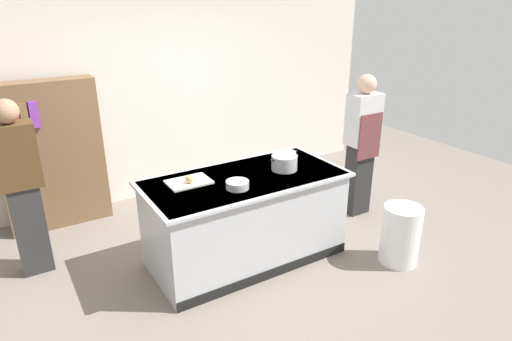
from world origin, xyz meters
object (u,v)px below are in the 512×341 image
Objects in this scene: person_guest at (21,185)px; onion at (189,179)px; stock_pot at (284,163)px; mixing_bowl at (237,185)px; sauce_pan at (288,156)px; trash_bin at (401,235)px; bookshelf at (52,155)px; person_chef at (362,143)px.

onion is at bearing 70.39° from person_guest.
mixing_bowl is (-0.63, -0.16, -0.04)m from stock_pot.
sauce_pan is 0.38× the size of trash_bin.
sauce_pan is at bearing 24.26° from mixing_bowl.
stock_pot is at bearing 78.86° from person_guest.
person_guest reaches higher than sauce_pan.
mixing_bowl is 0.13× the size of bookshelf.
trash_bin is 3.67m from person_guest.
bookshelf is at bearing 119.42° from onion.
person_guest is at bearing 164.36° from sauce_pan.
stock_pot is at bearing 105.38° from person_chef.
bookshelf is at bearing 135.92° from trash_bin.
person_chef is (0.42, 1.05, 0.61)m from trash_bin.
onion is at bearing -176.27° from sauce_pan.
onion reaches higher than mixing_bowl.
person_chef reaches higher than stock_pot.
trash_bin is 0.36× the size of person_guest.
bookshelf is (-2.13, 1.62, -0.09)m from sauce_pan.
bookshelf is (-0.95, 1.69, -0.11)m from onion.
onion is 0.34× the size of sauce_pan.
mixing_bowl is (-0.83, -0.38, -0.01)m from sauce_pan.
person_chef is at bearing -0.81° from sauce_pan.
sauce_pan is 1.40m from trash_bin.
onion reaches higher than trash_bin.
bookshelf reaches higher than sauce_pan.
sauce_pan is 0.14× the size of person_chef.
trash_bin is 0.36× the size of person_chef.
mixing_bowl reaches higher than trash_bin.
stock_pot is 2.66m from bookshelf.
stock_pot is (0.97, -0.14, 0.02)m from onion.
trash_bin is 3.90m from bookshelf.
onion is 0.05× the size of bookshelf.
stock_pot is 0.65m from mixing_bowl.
person_chef is 1.00× the size of person_guest.
mixing_bowl is at bearing -56.97° from bookshelf.
trash_bin is at bearing 71.30° from person_guest.
bookshelf reaches higher than stock_pot.
person_chef is at bearing 89.23° from person_guest.
person_chef is 3.58m from bookshelf.
person_guest is (-3.16, 1.77, 0.60)m from trash_bin.
person_guest reaches higher than onion.
stock_pot is 1.53× the size of mixing_bowl.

